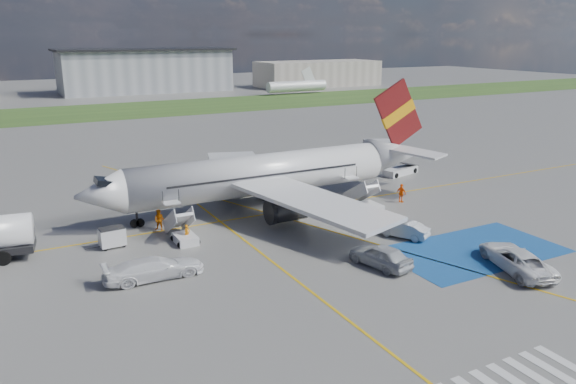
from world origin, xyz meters
name	(u,v)px	position (x,y,z in m)	size (l,w,h in m)	color
ground	(339,256)	(0.00, 0.00, 0.00)	(400.00, 400.00, 0.00)	#60605E
grass_strip	(103,112)	(0.00, 95.00, 0.01)	(400.00, 30.00, 0.01)	#2D4C1E
taxiway_line_main	(270,214)	(0.00, 12.00, 0.01)	(120.00, 0.20, 0.01)	gold
taxiway_line_cross	(361,330)	(-5.00, -10.00, 0.01)	(0.20, 60.00, 0.01)	gold
taxiway_line_diag	(270,214)	(0.00, 12.00, 0.01)	(0.20, 60.00, 0.01)	gold
staging_box	(473,250)	(10.00, -4.00, 0.01)	(14.00, 8.00, 0.01)	#17498C
terminal_centre	(146,71)	(20.00, 135.00, 6.00)	(48.00, 18.00, 12.00)	gray
terminal_east	(318,74)	(75.00, 128.00, 4.00)	(40.00, 16.00, 8.00)	#9C9487
airliner	(274,173)	(1.51, 14.00, 3.39)	(36.81, 32.95, 11.92)	silver
airstairs_fwd	(183,234)	(-9.50, 8.70, 0.62)	(1.90, 5.20, 3.60)	silver
airstairs_aft	(368,203)	(9.00, 8.70, 0.62)	(1.90, 5.20, 3.60)	silver
gpu_cart	(112,238)	(-14.90, 10.14, 0.74)	(2.05, 1.41, 1.63)	silver
belt_loader	(401,171)	(20.94, 18.47, 0.40)	(5.58, 3.06, 1.61)	silver
car_silver_a	(381,255)	(1.61, -3.06, 0.84)	(1.99, 4.95, 1.69)	#B7BABF
car_silver_b	(403,229)	(7.05, 0.99, 0.69)	(1.47, 4.22, 1.39)	#B2B4B9
van_white_a	(516,255)	(9.95, -8.02, 1.05)	(2.58, 5.60, 2.10)	white
van_white_b	(154,265)	(-13.56, 2.62, 1.02)	(2.11, 5.19, 2.03)	white
crew_fwd	(187,234)	(-9.30, 8.31, 0.77)	(0.56, 0.37, 1.54)	orange
crew_nose	(159,220)	(-10.47, 12.32, 0.93)	(0.91, 0.71, 1.86)	orange
crew_aft	(401,193)	(13.41, 9.09, 0.96)	(1.13, 0.47, 1.92)	orange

